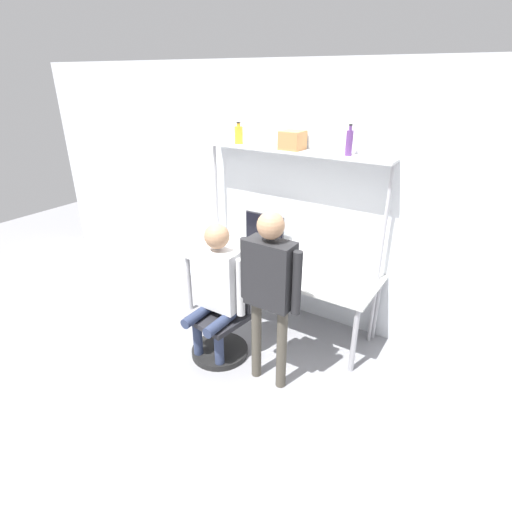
# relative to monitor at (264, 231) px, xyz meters

# --- Properties ---
(ground_plane) EXTENTS (12.00, 12.00, 0.00)m
(ground_plane) POSITION_rel_monitor_xyz_m (0.32, -0.63, -0.96)
(ground_plane) COLOR gray
(wall_back) EXTENTS (8.00, 0.06, 2.70)m
(wall_back) POSITION_rel_monitor_xyz_m (0.32, 0.17, 0.39)
(wall_back) COLOR silver
(wall_back) RESTS_ON ground_plane
(desk) EXTENTS (2.12, 0.75, 0.72)m
(desk) POSITION_rel_monitor_xyz_m (0.32, -0.24, -0.29)
(desk) COLOR silver
(desk) RESTS_ON ground_plane
(shelf_unit) EXTENTS (2.01, 0.25, 1.88)m
(shelf_unit) POSITION_rel_monitor_xyz_m (0.32, 0.00, 0.65)
(shelf_unit) COLOR silver
(shelf_unit) RESTS_ON ground_plane
(monitor) EXTENTS (0.49, 0.20, 0.43)m
(monitor) POSITION_rel_monitor_xyz_m (0.00, 0.00, 0.00)
(monitor) COLOR #333338
(monitor) RESTS_ON desk
(laptop) EXTENTS (0.31, 0.25, 0.23)m
(laptop) POSITION_rel_monitor_xyz_m (0.17, -0.38, -0.17)
(laptop) COLOR silver
(laptop) RESTS_ON desk
(cell_phone) EXTENTS (0.07, 0.15, 0.01)m
(cell_phone) POSITION_rel_monitor_xyz_m (0.42, -0.40, -0.23)
(cell_phone) COLOR silver
(cell_phone) RESTS_ON desk
(office_chair) EXTENTS (0.56, 0.56, 0.89)m
(office_chair) POSITION_rel_monitor_xyz_m (0.13, -0.99, -0.69)
(office_chair) COLOR black
(office_chair) RESTS_ON ground_plane
(person_seated) EXTENTS (0.57, 0.47, 1.37)m
(person_seated) POSITION_rel_monitor_xyz_m (0.13, -1.03, -0.15)
(person_seated) COLOR #2D3856
(person_seated) RESTS_ON ground_plane
(person_standing) EXTENTS (0.56, 0.22, 1.61)m
(person_standing) POSITION_rel_monitor_xyz_m (0.73, -1.08, 0.07)
(person_standing) COLOR #4C473D
(person_standing) RESTS_ON ground_plane
(bottle_purple) EXTENTS (0.06, 0.06, 0.28)m
(bottle_purple) POSITION_rel_monitor_xyz_m (0.89, 0.00, 1.04)
(bottle_purple) COLOR #593372
(bottle_purple) RESTS_ON shelf_unit
(bottle_amber) EXTENTS (0.09, 0.09, 0.22)m
(bottle_amber) POSITION_rel_monitor_xyz_m (-0.33, 0.00, 1.02)
(bottle_amber) COLOR gold
(bottle_amber) RESTS_ON shelf_unit
(storage_box) EXTENTS (0.21, 0.22, 0.18)m
(storage_box) POSITION_rel_monitor_xyz_m (0.31, 0.00, 1.01)
(storage_box) COLOR #B27A47
(storage_box) RESTS_ON shelf_unit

